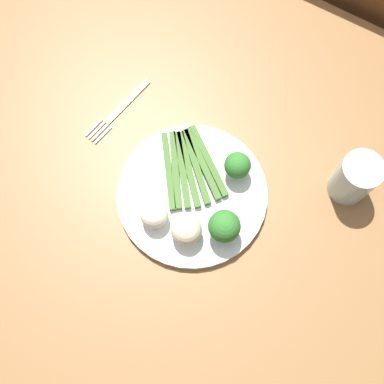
{
  "coord_description": "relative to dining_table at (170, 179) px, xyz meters",
  "views": [
    {
      "loc": [
        -0.21,
        0.26,
        1.56
      ],
      "look_at": [
        -0.07,
        0.03,
        0.77
      ],
      "focal_mm": 44.0,
      "sensor_mm": 36.0,
      "label": 1
    }
  ],
  "objects": [
    {
      "name": "asparagus_bundle",
      "position": [
        -0.04,
        -0.0,
        0.12
      ],
      "size": [
        0.17,
        0.16,
        0.01
      ],
      "rotation": [
        0.0,
        0.0,
        2.34
      ],
      "color": "#3D6626",
      "rests_on": "plate"
    },
    {
      "name": "fork",
      "position": [
        0.14,
        -0.04,
        0.1
      ],
      "size": [
        0.04,
        0.17,
        0.0
      ],
      "rotation": [
        0.0,
        0.0,
        1.42
      ],
      "color": "silver",
      "rests_on": "dining_table"
    },
    {
      "name": "dining_table",
      "position": [
        0.0,
        0.0,
        0.0
      ],
      "size": [
        1.44,
        0.96,
        0.75
      ],
      "color": "olive",
      "rests_on": "ground_plane"
    },
    {
      "name": "plate",
      "position": [
        -0.07,
        0.03,
        0.1
      ],
      "size": [
        0.27,
        0.27,
        0.01
      ],
      "primitive_type": "cylinder",
      "color": "white",
      "rests_on": "dining_table"
    },
    {
      "name": "broccoli_near_center",
      "position": [
        -0.16,
        0.07,
        0.15
      ],
      "size": [
        0.05,
        0.05,
        0.07
      ],
      "color": "#609E3D",
      "rests_on": "plate"
    },
    {
      "name": "cauliflower_right",
      "position": [
        -0.1,
        0.1,
        0.14
      ],
      "size": [
        0.05,
        0.05,
        0.05
      ],
      "primitive_type": "sphere",
      "color": "beige",
      "rests_on": "plate"
    },
    {
      "name": "broccoli_back",
      "position": [
        -0.12,
        -0.04,
        0.14
      ],
      "size": [
        0.05,
        0.05,
        0.06
      ],
      "color": "#609E3D",
      "rests_on": "plate"
    },
    {
      "name": "cauliflower_near_fork",
      "position": [
        -0.04,
        0.11,
        0.13
      ],
      "size": [
        0.05,
        0.05,
        0.05
      ],
      "primitive_type": "sphere",
      "color": "white",
      "rests_on": "plate"
    },
    {
      "name": "water_glass",
      "position": [
        -0.3,
        -0.13,
        0.14
      ],
      "size": [
        0.07,
        0.07,
        0.1
      ],
      "primitive_type": "cylinder",
      "color": "silver",
      "rests_on": "dining_table"
    },
    {
      "name": "chair",
      "position": [
        -0.14,
        -0.61,
        -0.15
      ],
      "size": [
        0.41,
        0.41,
        0.87
      ],
      "rotation": [
        0.0,
        0.0,
        0.01
      ],
      "color": "brown",
      "rests_on": "ground_plane"
    },
    {
      "name": "ground_plane",
      "position": [
        0.0,
        0.0,
        -0.66
      ],
      "size": [
        6.0,
        6.0,
        0.02
      ],
      "primitive_type": "cube",
      "color": "tan"
    }
  ]
}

